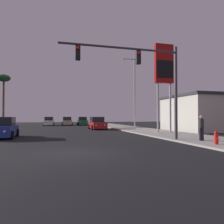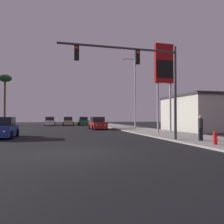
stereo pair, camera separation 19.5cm
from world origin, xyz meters
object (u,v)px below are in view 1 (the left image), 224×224
car_blue (3,128)px  car_red (97,124)px  street_lamp (134,90)px  traffic_light_mast (144,71)px  fire_hydrant (216,138)px  palm_tree_far (4,81)px  car_tan (67,121)px  car_white (49,121)px  pedestrian_on_sidewalk (201,127)px  car_green (82,121)px  gas_station_sign (164,69)px

car_blue → car_red: bearing=-134.5°
street_lamp → car_blue: bearing=-154.1°
traffic_light_mast → fire_hydrant: 6.09m
palm_tree_far → fire_hydrant: bearing=-61.8°
car_red → street_lamp: 6.77m
car_tan → car_white: 3.48m
car_red → traffic_light_mast: size_ratio=0.53×
car_red → car_white: (-6.59, 15.51, 0.00)m
car_red → fire_hydrant: size_ratio=5.69×
car_tan → pedestrian_on_sidewalk: pedestrian_on_sidewalk is taller
car_blue → car_green: bearing=-110.9°
car_green → gas_station_sign: (5.21, -24.58, 5.86)m
car_green → car_tan: bearing=1.2°
car_green → pedestrian_on_sidewalk: (3.83, -32.15, 0.27)m
fire_hydrant → car_white: bearing=106.2°
car_blue → palm_tree_far: size_ratio=0.45×
car_green → traffic_light_mast: 31.29m
car_white → traffic_light_mast: (6.81, -31.00, 4.01)m
car_white → car_green: 6.56m
gas_station_sign → car_blue: bearing=-176.7°
car_blue → car_tan: same height
car_tan → street_lamp: (7.17, -18.69, 4.36)m
car_white → street_lamp: size_ratio=0.48×
car_blue → fire_hydrant: (12.96, -8.63, -0.27)m
car_white → car_red: bearing=114.9°
fire_hydrant → palm_tree_far: palm_tree_far is taller
car_tan → pedestrian_on_sidewalk: (6.90, -32.08, 0.27)m
car_blue → fire_hydrant: car_blue is taller
car_green → fire_hydrant: bearing=95.6°
gas_station_sign → pedestrian_on_sidewalk: 9.51m
street_lamp → gas_station_sign: bearing=-79.3°
car_blue → car_tan: (6.53, 25.36, 0.00)m
pedestrian_on_sidewalk → palm_tree_far: (-18.53, 31.82, 7.29)m
car_white → car_green: size_ratio=1.01×
car_white → pedestrian_on_sidewalk: pedestrian_on_sidewalk is taller
car_blue → street_lamp: (13.70, 6.67, 4.36)m
car_white → car_blue: bearing=85.0°
street_lamp → pedestrian_on_sidewalk: 14.00m
car_red → palm_tree_far: size_ratio=0.45×
car_red → street_lamp: bearing=140.9°
car_blue → fire_hydrant: 15.57m
car_blue → car_green: (9.60, 25.42, 0.00)m
car_tan → traffic_light_mast: size_ratio=0.53×
car_red → car_green: 15.55m
car_blue → traffic_light_mast: traffic_light_mast is taller
car_red → fire_hydrant: 18.81m
car_red → car_green: (-0.04, 15.55, 0.00)m
street_lamp → car_white: bearing=119.7°
car_blue → gas_station_sign: gas_station_sign is taller
gas_station_sign → car_tan: bearing=108.7°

